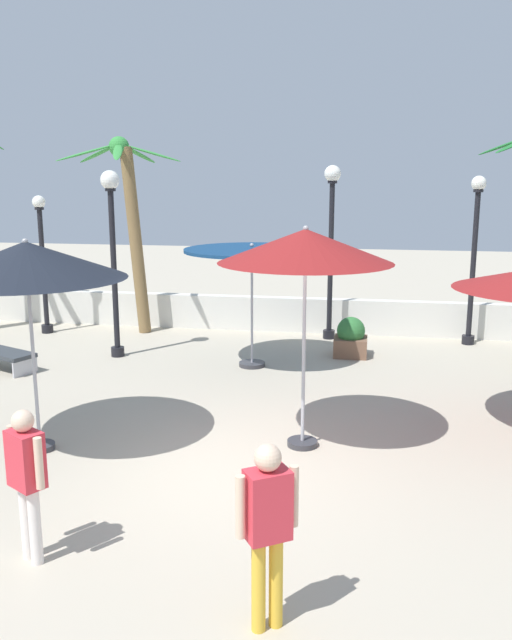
# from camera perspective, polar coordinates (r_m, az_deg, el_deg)

# --- Properties ---
(ground_plane) EXTENTS (56.00, 56.00, 0.00)m
(ground_plane) POSITION_cam_1_polar(r_m,az_deg,el_deg) (8.94, -3.22, -12.64)
(ground_plane) COLOR #B2A893
(boundary_wall) EXTENTS (25.20, 0.30, 0.85)m
(boundary_wall) POSITION_cam_1_polar(r_m,az_deg,el_deg) (16.44, 3.18, 0.48)
(boundary_wall) COLOR silver
(boundary_wall) RESTS_ON ground_plane
(patio_umbrella_0) EXTENTS (2.39, 2.39, 3.13)m
(patio_umbrella_0) POSITION_cam_1_polar(r_m,az_deg,el_deg) (8.93, 4.29, 6.27)
(patio_umbrella_0) COLOR #333338
(patio_umbrella_0) RESTS_ON ground_plane
(patio_umbrella_1) EXTENTS (2.65, 2.65, 2.97)m
(patio_umbrella_1) POSITION_cam_1_polar(r_m,az_deg,el_deg) (9.31, -19.20, 4.81)
(patio_umbrella_1) COLOR #333338
(patio_umbrella_1) RESTS_ON ground_plane
(patio_umbrella_3) EXTENTS (2.68, 2.68, 2.50)m
(patio_umbrella_3) POSITION_cam_1_polar(r_m,az_deg,el_deg) (13.03, -0.36, 5.47)
(patio_umbrella_3) COLOR #333338
(patio_umbrella_3) RESTS_ON ground_plane
(palm_tree_2) EXTENTS (2.82, 2.87, 4.71)m
(palm_tree_2) POSITION_cam_1_polar(r_m,az_deg,el_deg) (16.32, -10.80, 9.16)
(palm_tree_2) COLOR brown
(palm_tree_2) RESTS_ON ground_plane
(lamp_post_0) EXTENTS (0.38, 0.38, 4.03)m
(lamp_post_0) POSITION_cam_1_polar(r_m,az_deg,el_deg) (15.46, 6.51, 7.56)
(lamp_post_0) COLOR black
(lamp_post_0) RESTS_ON ground_plane
(lamp_post_1) EXTENTS (0.31, 0.31, 3.34)m
(lamp_post_1) POSITION_cam_1_polar(r_m,az_deg,el_deg) (16.83, -17.93, 5.13)
(lamp_post_1) COLOR black
(lamp_post_1) RESTS_ON ground_plane
(lamp_post_2) EXTENTS (0.33, 0.33, 3.80)m
(lamp_post_2) POSITION_cam_1_polar(r_m,az_deg,el_deg) (15.63, 18.31, 5.79)
(lamp_post_2) COLOR black
(lamp_post_2) RESTS_ON ground_plane
(lamp_post_3) EXTENTS (0.39, 0.39, 3.90)m
(lamp_post_3) POSITION_cam_1_polar(r_m,az_deg,el_deg) (14.08, -12.26, 6.79)
(lamp_post_3) COLOR black
(lamp_post_3) RESTS_ON ground_plane
(guest_0) EXTENTS (0.49, 0.39, 1.58)m
(guest_0) POSITION_cam_1_polar(r_m,az_deg,el_deg) (6.96, -19.18, -12.25)
(guest_0) COLOR silver
(guest_0) RESTS_ON ground_plane
(guest_1) EXTENTS (0.48, 0.40, 1.66)m
(guest_1) POSITION_cam_1_polar(r_m,az_deg,el_deg) (5.66, 1.00, -16.81)
(guest_1) COLOR gold
(guest_1) RESTS_ON ground_plane
(planter) EXTENTS (0.70, 0.70, 0.85)m
(planter) POSITION_cam_1_polar(r_m,az_deg,el_deg) (14.29, 8.17, -1.58)
(planter) COLOR brown
(planter) RESTS_ON ground_plane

